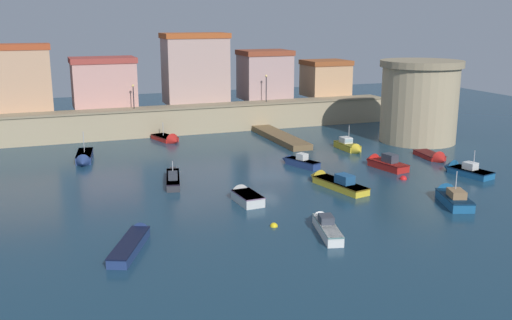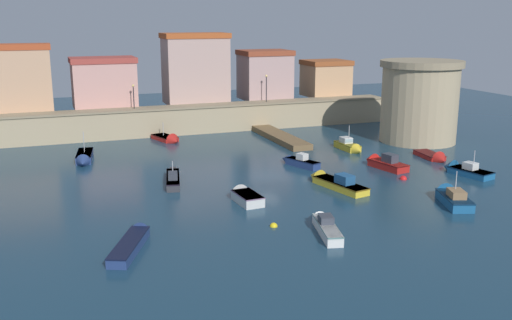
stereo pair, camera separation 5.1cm
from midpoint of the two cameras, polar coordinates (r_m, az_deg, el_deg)
ground_plane at (r=57.05m, az=0.94°, el=-1.54°), size 133.95×133.95×0.00m
quay_wall at (r=78.79m, az=-5.45°, el=4.05°), size 54.15×3.30×3.66m
old_town_backdrop at (r=81.40m, az=-7.71°, el=8.19°), size 51.58×5.81×9.56m
fortress_tower at (r=74.75m, az=15.63°, el=5.57°), size 9.97×9.97×9.99m
pier_dock at (r=73.82m, az=2.34°, el=2.26°), size 2.53×13.82×0.70m
quay_lamp_0 at (r=76.43m, az=-11.90°, el=6.48°), size 0.32×0.32×3.10m
quay_lamp_1 at (r=81.16m, az=0.99°, el=7.43°), size 0.32×0.32×3.70m
moored_boat_0 at (r=60.84m, az=4.16°, el=-0.14°), size 2.84×5.18×1.56m
moored_boat_1 at (r=68.58m, az=9.13°, el=1.32°), size 1.58×4.95×3.21m
moored_boat_2 at (r=55.51m, az=-8.13°, el=-1.65°), size 2.68×7.32×2.34m
moored_boat_3 at (r=53.83m, az=7.53°, el=-2.12°), size 3.12×7.55×1.92m
moored_boat_4 at (r=49.17m, az=-1.15°, el=-3.54°), size 1.93×4.29×1.58m
moored_boat_5 at (r=65.09m, az=-16.45°, el=0.21°), size 2.45×6.50×3.41m
moored_boat_6 at (r=66.36m, az=16.99°, el=0.27°), size 2.21×5.16×1.67m
moored_boat_7 at (r=73.55m, az=-8.54°, el=2.03°), size 3.16×5.28×2.80m
moored_boat_8 at (r=61.11m, az=19.50°, el=-0.92°), size 2.98×5.56×3.12m
moored_boat_9 at (r=42.79m, az=6.71°, el=-6.29°), size 2.67×6.53×1.43m
moored_boat_10 at (r=40.67m, az=-11.91°, el=-7.71°), size 4.18×7.17×1.24m
moored_boat_11 at (r=51.60m, az=18.47°, el=-3.38°), size 3.59×6.00×3.34m
moored_boat_12 at (r=61.54m, az=12.24°, el=-0.25°), size 2.66×5.71×2.04m
mooring_buoy_0 at (r=57.54m, az=14.14°, el=-1.84°), size 0.70×0.70×0.70m
mooring_buoy_1 at (r=43.50m, az=1.72°, el=-6.50°), size 0.58×0.58×0.58m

